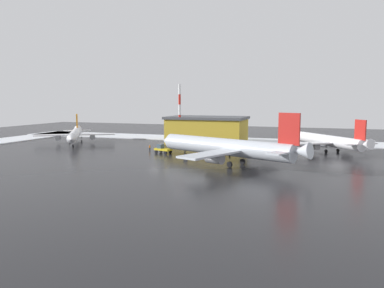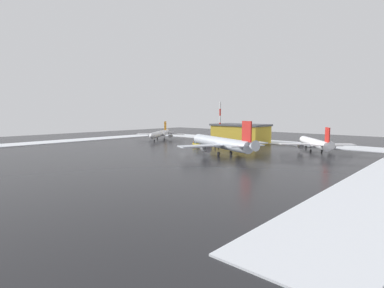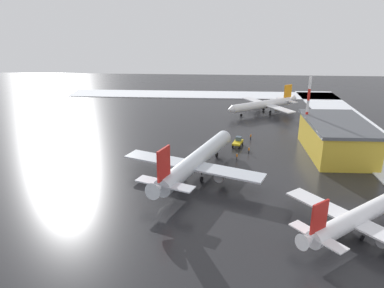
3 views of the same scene
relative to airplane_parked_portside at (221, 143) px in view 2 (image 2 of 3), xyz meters
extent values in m
plane|color=#232326|center=(17.15, 1.28, -3.86)|extent=(240.00, 240.00, 0.00)
cube|color=white|center=(17.15, -48.72, -3.73)|extent=(152.00, 16.00, 0.26)
cube|color=white|center=(84.15, 1.28, -3.73)|extent=(14.00, 116.00, 0.26)
cylinder|color=silver|center=(0.88, -0.36, 0.00)|extent=(32.03, 16.01, 3.75)
cone|color=silver|center=(17.41, -7.14, 0.00)|extent=(3.80, 4.30, 3.56)
cone|color=silver|center=(-15.85, 6.50, 0.66)|extent=(4.85, 4.44, 3.65)
cube|color=silver|center=(1.25, 9.26, -0.33)|extent=(9.93, 15.10, 0.40)
cylinder|color=gray|center=(0.93, 7.01, -1.44)|extent=(4.31, 3.46, 2.21)
cube|color=silver|center=(-5.61, -7.47, -0.33)|extent=(9.93, 15.10, 0.40)
cylinder|color=gray|center=(-4.26, -5.64, -1.44)|extent=(4.31, 3.46, 2.21)
cube|color=red|center=(-13.40, 5.49, 4.74)|extent=(4.23, 2.04, 6.18)
cube|color=silver|center=(-11.94, 8.47, 0.44)|extent=(4.66, 5.98, 0.26)
cube|color=silver|center=(-14.45, 2.35, 0.44)|extent=(4.66, 5.98, 0.26)
cylinder|color=black|center=(11.60, -4.75, -1.66)|extent=(0.26, 0.26, 0.77)
cylinder|color=black|center=(11.60, -4.75, -3.26)|extent=(1.27, 0.82, 1.21)
cylinder|color=black|center=(-1.26, 3.14, -1.66)|extent=(0.26, 0.26, 0.77)
cylinder|color=black|center=(-1.26, 3.14, -3.26)|extent=(1.27, 0.82, 1.21)
cylinder|color=black|center=(-3.10, -1.35, -1.66)|extent=(0.26, 0.26, 0.77)
cylinder|color=black|center=(-3.10, -1.35, -3.26)|extent=(1.27, 0.82, 1.21)
cylinder|color=white|center=(55.54, -21.13, -0.84)|extent=(16.45, 23.38, 2.93)
cone|color=white|center=(47.99, -9.36, -0.84)|extent=(3.47, 3.25, 2.79)
cone|color=white|center=(63.18, -33.05, -0.32)|extent=(3.76, 3.94, 2.85)
cube|color=white|center=(50.98, -27.13, -1.10)|extent=(11.50, 9.25, 0.31)
cylinder|color=gray|center=(52.20, -25.84, -1.96)|extent=(3.04, 3.40, 1.73)
cube|color=white|center=(62.90, -19.49, -1.10)|extent=(11.50, 9.25, 0.31)
cylinder|color=gray|center=(61.21, -20.06, -1.96)|extent=(3.04, 3.40, 1.73)
cube|color=orange|center=(62.06, -31.30, 2.87)|extent=(2.13, 3.07, 4.83)
cube|color=white|center=(59.79, -32.56, -0.50)|extent=(4.70, 4.13, 0.21)
cube|color=white|center=(64.15, -29.76, -0.50)|extent=(4.70, 4.13, 0.21)
cylinder|color=black|center=(50.65, -13.50, -2.14)|extent=(0.21, 0.21, 0.60)
cylinder|color=black|center=(50.65, -13.50, -3.39)|extent=(0.77, 0.96, 0.95)
cylinder|color=black|center=(55.34, -24.34, -2.14)|extent=(0.21, 0.21, 0.60)
cylinder|color=black|center=(55.34, -24.34, -3.39)|extent=(0.77, 0.96, 0.95)
cylinder|color=black|center=(58.54, -22.29, -2.14)|extent=(0.21, 0.21, 0.60)
cylinder|color=black|center=(58.54, -22.29, -3.39)|extent=(0.77, 0.96, 0.95)
cylinder|color=white|center=(-20.43, -29.37, -0.77)|extent=(18.77, 22.63, 3.00)
cone|color=white|center=(-11.57, -40.58, -0.77)|extent=(3.55, 3.43, 2.85)
cone|color=white|center=(-29.41, -18.02, -0.25)|extent=(3.95, 4.05, 2.92)
cube|color=white|center=(-16.40, -22.81, -1.04)|extent=(11.41, 10.16, 0.32)
cylinder|color=gray|center=(-17.51, -24.25, -1.92)|extent=(3.24, 3.45, 1.76)
cube|color=white|center=(-27.75, -31.78, -1.04)|extent=(11.41, 10.16, 0.32)
cylinder|color=gray|center=(-26.09, -31.03, -1.92)|extent=(3.24, 3.45, 1.76)
cube|color=red|center=(-28.09, -19.68, 3.02)|extent=(2.44, 2.97, 4.94)
cube|color=white|center=(-25.91, -18.18, -0.42)|extent=(4.75, 4.43, 0.21)
cube|color=white|center=(-30.06, -21.46, -0.42)|extent=(4.75, 4.43, 0.21)
cylinder|color=black|center=(-14.69, -36.64, -2.10)|extent=(0.21, 0.21, 0.62)
cylinder|color=black|center=(-14.69, -36.64, -3.38)|extent=(0.84, 0.95, 0.97)
cylinder|color=black|center=(-20.55, -26.09, -2.10)|extent=(0.21, 0.21, 0.62)
cylinder|color=black|center=(-20.55, -26.09, -3.38)|extent=(0.84, 0.95, 0.97)
cylinder|color=black|center=(-23.60, -28.50, -2.10)|extent=(0.21, 0.21, 0.62)
cylinder|color=black|center=(-23.60, -28.50, -3.38)|extent=(0.84, 0.95, 0.97)
cube|color=gold|center=(20.00, -10.54, -2.71)|extent=(5.03, 3.38, 0.50)
cube|color=#3F5160|center=(20.89, -10.79, -1.91)|extent=(1.76, 1.83, 1.10)
cylinder|color=black|center=(21.82, -10.03, -3.41)|extent=(0.95, 0.56, 0.90)
cylinder|color=black|center=(21.28, -11.93, -3.41)|extent=(0.95, 0.56, 0.90)
cylinder|color=black|center=(18.73, -9.14, -3.41)|extent=(0.95, 0.56, 0.90)
cylinder|color=black|center=(18.18, -11.04, -3.41)|extent=(0.95, 0.56, 0.90)
cylinder|color=black|center=(14.95, -13.23, -3.44)|extent=(0.16, 0.16, 0.85)
cylinder|color=black|center=(14.78, -13.12, -3.44)|extent=(0.16, 0.16, 0.85)
cylinder|color=orange|center=(14.87, -13.18, -2.70)|extent=(0.36, 0.36, 0.62)
sphere|color=tan|center=(14.87, -13.18, -2.27)|extent=(0.24, 0.24, 0.24)
cylinder|color=black|center=(10.11, -9.80, -3.44)|extent=(0.16, 0.16, 0.85)
cylinder|color=black|center=(10.31, -9.77, -3.44)|extent=(0.16, 0.16, 0.85)
cylinder|color=orange|center=(10.21, -9.78, -2.70)|extent=(0.36, 0.36, 0.62)
sphere|color=tan|center=(10.21, -9.78, -2.27)|extent=(0.24, 0.24, 0.24)
cylinder|color=black|center=(25.87, -14.72, -3.44)|extent=(0.16, 0.16, 0.85)
cylinder|color=black|center=(25.93, -14.53, -3.44)|extent=(0.16, 0.16, 0.85)
cylinder|color=orange|center=(25.90, -14.63, -2.70)|extent=(0.36, 0.36, 0.62)
sphere|color=tan|center=(25.90, -14.63, -2.27)|extent=(0.24, 0.24, 0.24)
cylinder|color=red|center=(22.53, -29.08, -2.28)|extent=(0.70, 0.70, 3.16)
cylinder|color=white|center=(22.53, -29.08, 0.88)|extent=(0.70, 0.70, 3.16)
cylinder|color=red|center=(22.53, -29.08, 4.04)|extent=(0.70, 0.70, 3.16)
cylinder|color=white|center=(22.53, -29.08, 7.21)|extent=(0.70, 0.70, 3.16)
cylinder|color=red|center=(22.53, -29.08, 10.37)|extent=(0.70, 0.70, 3.16)
cylinder|color=white|center=(22.53, -29.08, 13.53)|extent=(0.70, 0.70, 3.16)
cube|color=gold|center=(15.64, -35.61, 0.14)|extent=(24.08, 14.14, 8.00)
cube|color=#4C4F54|center=(15.64, -35.61, 4.54)|extent=(25.09, 15.15, 0.80)
camera|label=1|loc=(-19.50, 79.05, 10.37)|focal=35.00mm
camera|label=2|loc=(-60.78, 81.45, 10.46)|focal=28.00mm
camera|label=3|loc=(-77.55, -3.58, 32.30)|focal=35.00mm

